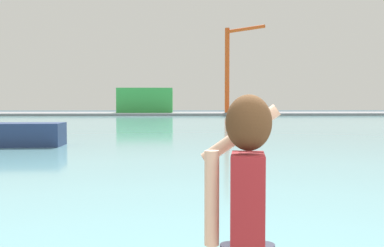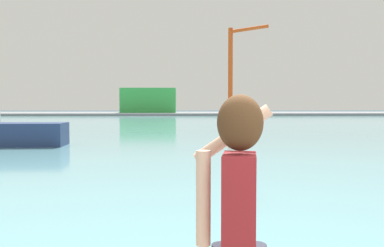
{
  "view_description": "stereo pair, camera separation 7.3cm",
  "coord_description": "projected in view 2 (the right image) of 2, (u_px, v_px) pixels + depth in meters",
  "views": [
    {
      "loc": [
        -1.39,
        -1.57,
        2.31
      ],
      "look_at": [
        -1.07,
        7.04,
        1.92
      ],
      "focal_mm": 39.4,
      "sensor_mm": 36.0,
      "label": 1
    },
    {
      "loc": [
        -1.31,
        -1.57,
        2.31
      ],
      "look_at": [
        -1.07,
        7.04,
        1.92
      ],
      "focal_mm": 39.4,
      "sensor_mm": 36.0,
      "label": 2
    }
  ],
  "objects": [
    {
      "name": "harbor_water",
      "position": [
        191.0,
        122.0,
        53.64
      ],
      "size": [
        140.0,
        100.0,
        0.02
      ],
      "primitive_type": "cube",
      "color": "#6BA8B2",
      "rests_on": "ground_plane"
    },
    {
      "name": "warehouse_left",
      "position": [
        149.0,
        101.0,
        94.03
      ],
      "size": [
        11.82,
        10.66,
        5.31
      ],
      "primitive_type": "cube",
      "color": "green",
      "rests_on": "far_shore_dock"
    },
    {
      "name": "person_photographer",
      "position": [
        238.0,
        205.0,
        2.57
      ],
      "size": [
        0.53,
        0.56,
        1.74
      ],
      "rotation": [
        0.0,
        0.0,
        1.41
      ],
      "color": "#2D3342",
      "rests_on": "quay_promenade"
    },
    {
      "name": "port_crane",
      "position": [
        234.0,
        62.0,
        90.19
      ],
      "size": [
        7.41,
        7.47,
        18.23
      ],
      "color": "#D84C19",
      "rests_on": "far_shore_dock"
    },
    {
      "name": "far_shore_dock",
      "position": [
        186.0,
        114.0,
        93.57
      ],
      "size": [
        140.0,
        20.0,
        0.5
      ],
      "primitive_type": "cube",
      "color": "gray",
      "rests_on": "ground_plane"
    },
    {
      "name": "ground_plane",
      "position": [
        191.0,
        123.0,
        51.64
      ],
      "size": [
        220.0,
        220.0,
        0.0
      ],
      "primitive_type": "plane",
      "color": "#334751"
    }
  ]
}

